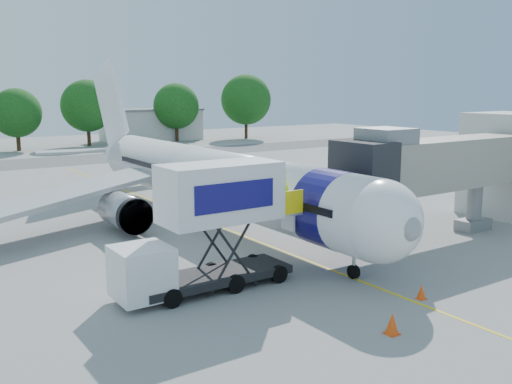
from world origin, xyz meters
TOP-DOWN VIEW (x-y plane):
  - ground at (0.00, 0.00)m, footprint 160.00×160.00m
  - guidance_line at (0.00, 0.00)m, footprint 0.15×70.00m
  - taxiway_strip at (0.00, 42.00)m, footprint 120.00×10.00m
  - aircraft at (0.00, 4.12)m, footprint 34.17×37.73m
  - jet_bridge at (7.99, -7.00)m, footprint 13.90×3.20m
  - catering_hiloader at (-6.26, -7.00)m, footprint 8.50×2.44m
  - ground_tug at (-2.14, -17.96)m, footprint 3.94×2.10m
  - safety_cone_a at (0.49, -13.00)m, footprint 0.39×0.39m
  - safety_cone_b at (-3.13, -14.70)m, footprint 0.50×0.50m
  - outbuilding_right at (22.00, 62.00)m, footprint 16.40×7.40m
  - tree_d at (-0.39, 57.16)m, footprint 6.83×6.83m
  - tree_e at (10.04, 58.37)m, footprint 7.85×7.85m
  - tree_f at (24.66, 57.95)m, footprint 7.49×7.49m
  - tree_g at (37.27, 56.17)m, footprint 8.70×8.70m

SIDE VIEW (x-z plane):
  - ground at x=0.00m, z-range 0.00..0.00m
  - taxiway_strip at x=0.00m, z-range 0.00..0.01m
  - guidance_line at x=0.00m, z-range 0.00..0.01m
  - safety_cone_a at x=0.49m, z-range -0.01..0.61m
  - safety_cone_b at x=-3.13m, z-range -0.02..0.78m
  - ground_tug at x=-2.14m, z-range 0.04..1.60m
  - outbuilding_right at x=22.00m, z-range 0.01..5.31m
  - catering_hiloader at x=-6.26m, z-range 0.01..5.51m
  - aircraft at x=0.00m, z-range -2.73..8.62m
  - jet_bridge at x=7.99m, z-range 1.04..7.64m
  - tree_d at x=-0.39m, z-range 0.93..9.64m
  - tree_f at x=24.66m, z-range 1.02..10.57m
  - tree_e at x=10.04m, z-range 1.07..11.07m
  - tree_g at x=37.27m, z-range 1.19..12.28m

